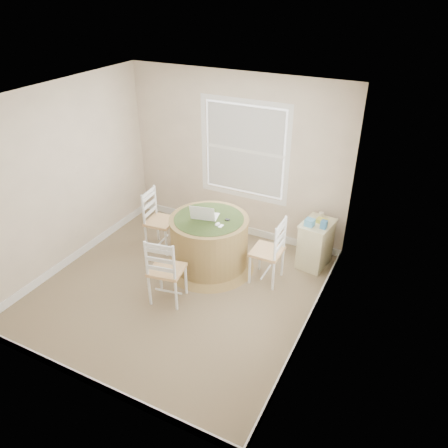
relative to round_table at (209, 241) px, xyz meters
The scene contains 14 objects.
room 1.00m from the round_table, 84.84° to the right, with size 3.64×3.64×2.64m.
round_table is the anchor object (origin of this frame).
chair_left 0.92m from the round_table, behind, with size 0.42×0.40×0.95m, color white, non-canonical shape.
chair_near 0.91m from the round_table, 98.35° to the right, with size 0.42×0.40×0.95m, color white, non-canonical shape.
chair_right 0.86m from the round_table, ahead, with size 0.42×0.40×0.95m, color white, non-canonical shape.
laptop 0.41m from the round_table, behind, with size 0.41×0.38×0.24m.
mouse 0.43m from the round_table, 28.77° to the right, with size 0.06×0.10×0.04m, color white.
phone 0.46m from the round_table, 25.54° to the right, with size 0.04×0.09×0.02m, color #B7BABF.
keys 0.45m from the round_table, 15.79° to the left, with size 0.06×0.05×0.03m, color black.
corner_chest 1.54m from the round_table, 28.69° to the left, with size 0.46×0.58×0.71m.
tissue_box 1.45m from the round_table, 25.90° to the left, with size 0.12×0.12×0.10m, color #58A2CB.
box_yellow 1.62m from the round_table, 28.64° to the left, with size 0.15×0.10×0.06m, color #D5CF4B.
box_blue 1.62m from the round_table, 23.45° to the left, with size 0.08×0.08×0.12m, color teal.
cup_cream 1.64m from the round_table, 33.23° to the left, with size 0.07×0.07×0.09m, color beige.
Camera 1 is at (2.69, -3.97, 3.76)m, focal length 35.00 mm.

